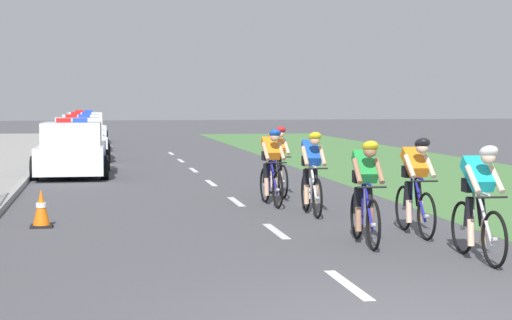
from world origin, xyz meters
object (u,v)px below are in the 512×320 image
cyclist_second (365,191)px  police_car_furthest (84,128)px  traffic_cone_mid (41,209)px  police_car_third (81,134)px  cyclist_fifth (271,166)px  cyclist_sixth (277,160)px  police_car_nearest (73,151)px  police_car_second (78,140)px  cyclist_third (416,185)px  cyclist_lead (479,201)px  cyclist_fourth (312,172)px

cyclist_second → police_car_furthest: bearing=98.2°
traffic_cone_mid → police_car_third: bearing=89.4°
cyclist_fifth → cyclist_sixth: (0.45, 1.60, 0.00)m
police_car_nearest → police_car_second: same height
cyclist_second → cyclist_third: (1.03, 0.69, 0.00)m
cyclist_third → police_car_furthest: police_car_furthest is taller
police_car_second → traffic_cone_mid: (-0.23, -15.97, -0.37)m
police_car_nearest → cyclist_fifth: bearing=-61.6°
cyclist_lead → police_car_second: 20.79m
cyclist_lead → cyclist_fourth: (-1.04, 4.72, 0.00)m
cyclist_sixth → police_car_nearest: police_car_nearest is taller
cyclist_third → police_car_third: police_car_third is taller
cyclist_lead → cyclist_third: (-0.04, 2.15, 0.00)m
cyclist_third → cyclist_fourth: size_ratio=1.00×
cyclist_fifth → cyclist_sixth: bearing=74.2°
cyclist_lead → cyclist_third: same height
police_car_third → police_car_furthest: (0.00, 6.51, 0.00)m
cyclist_third → cyclist_fifth: same height
cyclist_fourth → police_car_furthest: bearing=99.2°
cyclist_third → police_car_third: 24.57m
cyclist_fifth → police_car_furthest: bearing=98.8°
cyclist_third → cyclist_fourth: bearing=111.3°
police_car_second → police_car_furthest: bearing=90.0°
cyclist_sixth → police_car_nearest: (-4.54, 5.95, -0.11)m
cyclist_lead → police_car_third: 26.67m
police_car_nearest → cyclist_second: bearing=-69.9°
cyclist_sixth → police_car_third: size_ratio=0.38×
police_car_furthest → police_car_third: bearing=-90.0°
cyclist_lead → traffic_cone_mid: size_ratio=2.69×
cyclist_fifth → traffic_cone_mid: size_ratio=2.69×
cyclist_fourth → cyclist_fifth: (-0.45, 1.48, 0.00)m
police_car_nearest → cyclist_lead: bearing=-67.9°
cyclist_third → police_car_nearest: size_ratio=0.39×
cyclist_second → police_car_furthest: (-4.50, 31.14, -0.11)m
cyclist_fourth → police_car_third: (-4.53, 21.37, -0.11)m
cyclist_third → traffic_cone_mid: (-5.76, 1.92, -0.48)m
cyclist_fourth → traffic_cone_mid: (-4.76, -0.65, -0.48)m
cyclist_sixth → police_car_second: 13.05m
cyclist_third → police_car_nearest: 12.85m
cyclist_fourth → cyclist_sixth: (0.01, 3.08, 0.00)m
cyclist_sixth → police_car_furthest: (-4.54, 24.80, -0.11)m
cyclist_second → police_car_nearest: bearing=110.1°
police_car_nearest → police_car_furthest: 18.85m
cyclist_lead → cyclist_second: bearing=126.4°
cyclist_second → cyclist_fourth: 3.26m
traffic_cone_mid → cyclist_fourth: bearing=7.8°
cyclist_third → traffic_cone_mid: bearing=161.6°
police_car_second → cyclist_lead: bearing=-74.5°
cyclist_sixth → police_car_nearest: 7.48m
police_car_second → traffic_cone_mid: size_ratio=7.02×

